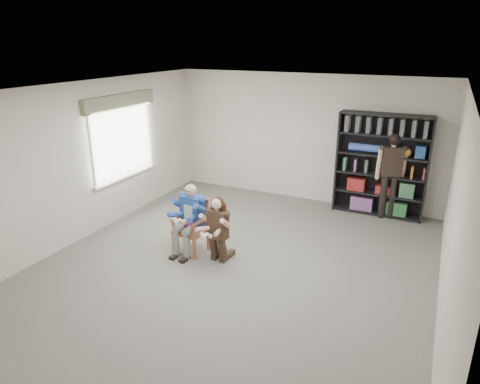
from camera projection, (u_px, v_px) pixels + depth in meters
The scene contains 8 objects.
room_shell at pixel (235, 184), 6.46m from camera, with size 6.00×7.00×2.80m, color silver, non-canonical shape.
floor at pixel (235, 266), 6.93m from camera, with size 6.00×7.00×0.01m, color slate.
window_left at pixel (123, 138), 8.43m from camera, with size 0.16×2.00×1.75m, color white, non-canonical shape.
armchair at pixel (191, 226), 7.26m from camera, with size 0.55×0.53×0.94m, color #9F512C, non-canonical shape.
seated_man at pixel (190, 219), 7.21m from camera, with size 0.53×0.73×1.22m, color navy, non-canonical shape.
kneeling_woman at pixel (217, 230), 6.89m from camera, with size 0.47×0.75×1.12m, color #32221A, non-canonical shape.
bookshelf at pixel (381, 165), 8.67m from camera, with size 1.80×0.38×2.10m, color black, non-canonical shape.
standing_man at pixel (390, 177), 8.53m from camera, with size 0.54×0.30×1.75m, color #2C221D, non-canonical shape.
Camera 1 is at (2.71, -5.49, 3.47)m, focal length 32.00 mm.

